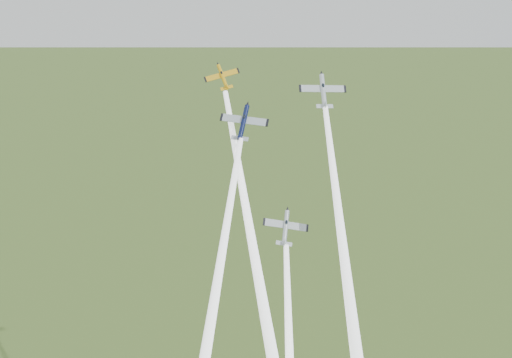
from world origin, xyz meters
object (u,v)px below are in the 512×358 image
Objects in this scene: plane_yellow at (223,77)px; plane_silver_right at (323,91)px; plane_silver_low at (286,228)px; plane_navy at (243,123)px.

plane_silver_right is at bearing -29.17° from plane_yellow.
plane_silver_right is at bearing 56.56° from plane_silver_low.
plane_navy is 20.00m from plane_silver_low.
plane_yellow reaches higher than plane_silver_low.
plane_silver_right is (13.66, 6.10, 4.80)m from plane_navy.
plane_yellow is at bearing 159.76° from plane_silver_right.
plane_silver_low is (8.29, -5.68, -17.30)m from plane_navy.
plane_yellow is at bearing 126.68° from plane_navy.
plane_yellow is 19.01m from plane_silver_right.
plane_silver_right is (18.82, -2.01, -1.81)m from plane_yellow.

